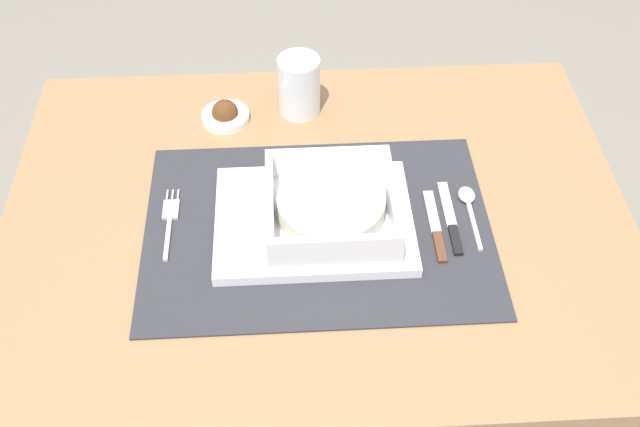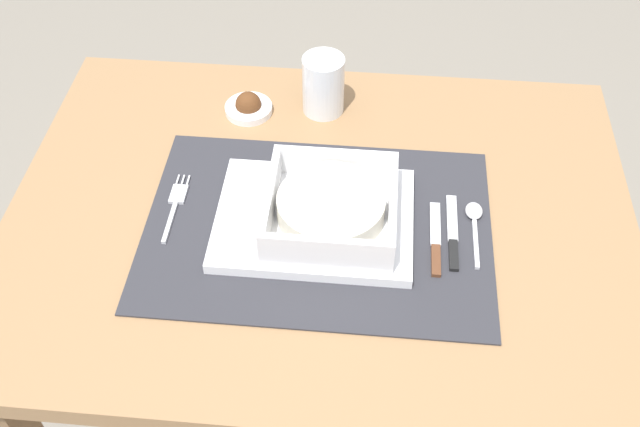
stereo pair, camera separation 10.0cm
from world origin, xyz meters
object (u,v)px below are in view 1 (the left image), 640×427
(butter_knife, at_px, (451,222))
(bread_knife, at_px, (436,230))
(fork, at_px, (170,218))
(dining_table, at_px, (317,266))
(condiment_saucer, at_px, (225,114))
(porridge_bowl, at_px, (331,208))
(drinking_glass, at_px, (299,88))
(spoon, at_px, (468,201))

(butter_knife, bearing_deg, bread_knife, -148.48)
(fork, xyz_separation_m, butter_knife, (0.39, -0.03, 0.00))
(dining_table, distance_m, butter_knife, 0.23)
(fork, bearing_deg, condiment_saucer, 70.71)
(porridge_bowl, relative_size, condiment_saucer, 2.28)
(drinking_glass, distance_m, condiment_saucer, 0.12)
(butter_knife, xyz_separation_m, drinking_glass, (-0.20, 0.26, 0.04))
(condiment_saucer, bearing_deg, butter_knife, -37.31)
(fork, bearing_deg, bread_knife, -7.91)
(dining_table, bearing_deg, bread_knife, -16.43)
(dining_table, height_order, spoon, spoon)
(dining_table, xyz_separation_m, spoon, (0.21, 0.00, 0.13))
(butter_knife, relative_size, bread_knife, 1.05)
(spoon, bearing_deg, butter_knife, -130.81)
(spoon, distance_m, drinking_glass, 0.32)
(dining_table, height_order, porridge_bowl, porridge_bowl)
(porridge_bowl, relative_size, spoon, 1.48)
(dining_table, relative_size, butter_knife, 6.43)
(dining_table, bearing_deg, drinking_glass, 93.92)
(spoon, bearing_deg, dining_table, -179.22)
(porridge_bowl, bearing_deg, fork, 172.98)
(dining_table, xyz_separation_m, drinking_glass, (-0.02, 0.23, 0.16))
(dining_table, distance_m, condiment_saucer, 0.28)
(dining_table, bearing_deg, spoon, 0.54)
(dining_table, distance_m, bread_knife, 0.21)
(dining_table, bearing_deg, condiment_saucer, 122.62)
(dining_table, height_order, butter_knife, butter_knife)
(fork, bearing_deg, dining_table, 0.04)
(dining_table, xyz_separation_m, fork, (-0.20, -0.00, 0.13))
(bread_knife, relative_size, drinking_glass, 1.35)
(spoon, distance_m, butter_knife, 0.05)
(porridge_bowl, relative_size, butter_knife, 1.26)
(dining_table, relative_size, condiment_saucer, 11.69)
(butter_knife, height_order, drinking_glass, drinking_glass)
(fork, relative_size, bread_knife, 1.00)
(spoon, relative_size, butter_knife, 0.85)
(fork, distance_m, butter_knife, 0.39)
(fork, relative_size, drinking_glass, 1.35)
(spoon, distance_m, bread_knife, 0.07)
(porridge_bowl, bearing_deg, condiment_saucer, 122.17)
(porridge_bowl, bearing_deg, bread_knife, -6.29)
(fork, height_order, condiment_saucer, condiment_saucer)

